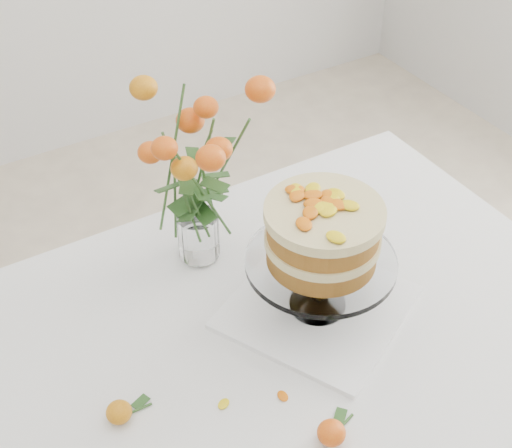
{
  "coord_description": "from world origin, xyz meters",
  "views": [
    {
      "loc": [
        -0.46,
        -0.79,
        1.82
      ],
      "look_at": [
        0.09,
        0.14,
        0.92
      ],
      "focal_mm": 50.0,
      "sensor_mm": 36.0,
      "label": 1
    }
  ],
  "objects": [
    {
      "name": "cake_stand",
      "position": [
        0.16,
        0.01,
        0.94
      ],
      "size": [
        0.29,
        0.29,
        0.26
      ],
      "rotation": [
        0.0,
        0.0,
        0.13
      ],
      "color": "silver",
      "rests_on": "napkin"
    },
    {
      "name": "stray_petal_b",
      "position": [
        -0.02,
        -0.14,
        0.76
      ],
      "size": [
        0.03,
        0.02,
        0.0
      ],
      "primitive_type": "ellipsoid",
      "color": "yellow",
      "rests_on": "table"
    },
    {
      "name": "loose_rose_near",
      "position": [
        -0.29,
        -0.03,
        0.78
      ],
      "size": [
        0.08,
        0.05,
        0.04
      ],
      "rotation": [
        0.0,
        0.0,
        -0.03
      ],
      "color": "orange",
      "rests_on": "table"
    },
    {
      "name": "napkin",
      "position": [
        0.16,
        0.01,
        0.76
      ],
      "size": [
        0.44,
        0.44,
        0.01
      ],
      "primitive_type": "cube",
      "rotation": [
        0.0,
        0.0,
        0.48
      ],
      "color": "white",
      "rests_on": "table"
    },
    {
      "name": "stray_petal_a",
      "position": [
        -0.12,
        -0.1,
        0.76
      ],
      "size": [
        0.03,
        0.02,
        0.0
      ],
      "primitive_type": "ellipsoid",
      "color": "yellow",
      "rests_on": "table"
    },
    {
      "name": "rose_vase",
      "position": [
        0.03,
        0.27,
        1.02
      ],
      "size": [
        0.32,
        0.32,
        0.45
      ],
      "rotation": [
        0.0,
        0.0,
        -0.12
      ],
      "color": "silver",
      "rests_on": "table"
    },
    {
      "name": "loose_rose_far",
      "position": [
        0.0,
        -0.26,
        0.78
      ],
      "size": [
        0.09,
        0.05,
        0.04
      ],
      "rotation": [
        0.0,
        0.0,
        0.32
      ],
      "color": "#E2430B",
      "rests_on": "table"
    },
    {
      "name": "table",
      "position": [
        0.0,
        0.0,
        0.67
      ],
      "size": [
        1.43,
        0.93,
        0.76
      ],
      "color": "tan",
      "rests_on": "ground"
    }
  ]
}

